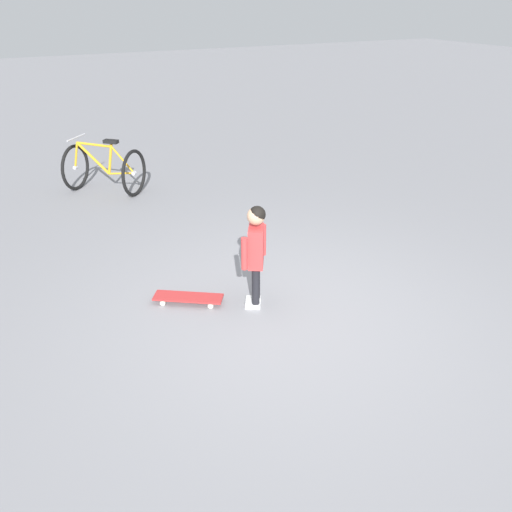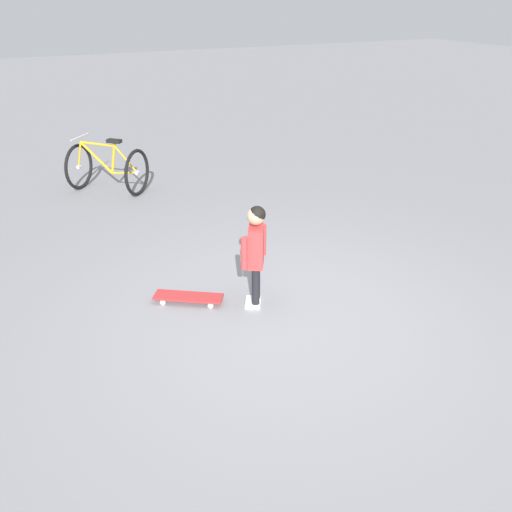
# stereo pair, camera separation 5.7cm
# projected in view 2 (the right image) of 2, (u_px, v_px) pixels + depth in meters

# --- Properties ---
(ground_plane) EXTENTS (50.00, 50.00, 0.00)m
(ground_plane) POSITION_uv_depth(u_px,v_px,m) (288.00, 321.00, 4.98)
(ground_plane) COLOR gray
(child_person) EXTENTS (0.35, 0.28, 1.06)m
(child_person) POSITION_uv_depth(u_px,v_px,m) (256.00, 246.00, 4.94)
(child_person) COLOR black
(child_person) RESTS_ON ground
(skateboard) EXTENTS (0.69, 0.54, 0.07)m
(skateboard) POSITION_uv_depth(u_px,v_px,m) (188.00, 297.00, 5.25)
(skateboard) COLOR #B22D2D
(skateboard) RESTS_ON ground
(bicycle_near) EXTENTS (1.27, 1.25, 0.85)m
(bicycle_near) POSITION_uv_depth(u_px,v_px,m) (107.00, 168.00, 8.03)
(bicycle_near) COLOR black
(bicycle_near) RESTS_ON ground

